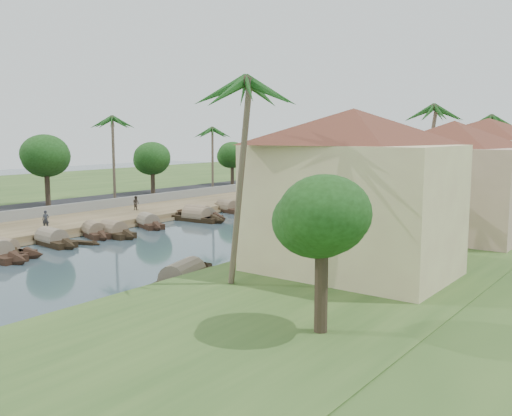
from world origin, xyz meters
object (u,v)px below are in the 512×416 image
Objects in this scene: bridge at (444,177)px; sampan_1 at (1,250)px; person_near at (46,220)px; building_near at (352,190)px.

sampan_1 is (-8.78, -81.55, -1.31)m from bridge.
person_near is at bearing -99.72° from bridge.
person_near is (-4.02, 6.76, 1.28)m from sampan_1.
building_near is (18.99, -74.00, 4.66)m from bridge.
building_near is 32.16m from person_near.
person_near reaches higher than sampan_1.
bridge is at bearing 39.00° from person_near.
bridge is at bearing 104.39° from building_near.
building_near reaches higher than bridge.
building_near is 8.29× the size of person_near.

